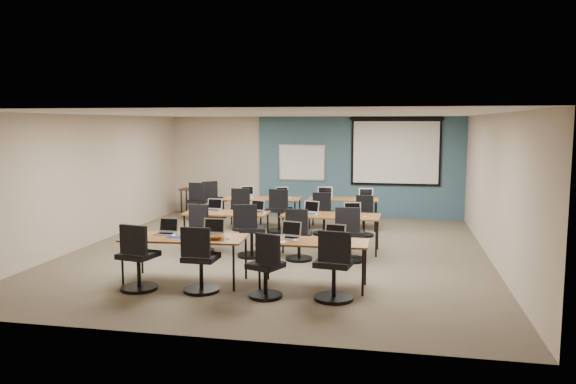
% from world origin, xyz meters
% --- Properties ---
extents(floor, '(8.00, 9.00, 0.02)m').
position_xyz_m(floor, '(0.00, 0.00, 0.00)').
color(floor, '#6B6354').
rests_on(floor, ground).
extents(ceiling, '(8.00, 9.00, 0.02)m').
position_xyz_m(ceiling, '(0.00, 0.00, 2.70)').
color(ceiling, white).
rests_on(ceiling, ground).
extents(wall_back, '(8.00, 0.04, 2.70)m').
position_xyz_m(wall_back, '(0.00, 4.50, 1.35)').
color(wall_back, beige).
rests_on(wall_back, ground).
extents(wall_front, '(8.00, 0.04, 2.70)m').
position_xyz_m(wall_front, '(0.00, -4.50, 1.35)').
color(wall_front, beige).
rests_on(wall_front, ground).
extents(wall_left, '(0.04, 9.00, 2.70)m').
position_xyz_m(wall_left, '(-4.00, 0.00, 1.35)').
color(wall_left, beige).
rests_on(wall_left, ground).
extents(wall_right, '(0.04, 9.00, 2.70)m').
position_xyz_m(wall_right, '(4.00, 0.00, 1.35)').
color(wall_right, beige).
rests_on(wall_right, ground).
extents(blue_accent_panel, '(5.50, 0.04, 2.70)m').
position_xyz_m(blue_accent_panel, '(1.25, 4.47, 1.35)').
color(blue_accent_panel, '#3D5977').
rests_on(blue_accent_panel, wall_back).
extents(whiteboard, '(1.28, 0.03, 0.98)m').
position_xyz_m(whiteboard, '(-0.30, 4.43, 1.45)').
color(whiteboard, '#B7B7B7').
rests_on(whiteboard, wall_back).
extents(projector_screen, '(2.40, 0.10, 1.82)m').
position_xyz_m(projector_screen, '(2.20, 4.41, 1.89)').
color(projector_screen, black).
rests_on(projector_screen, wall_back).
extents(training_table_front_left, '(1.94, 0.81, 0.73)m').
position_xyz_m(training_table_front_left, '(-1.02, -2.31, 0.69)').
color(training_table_front_left, '#985C2E').
rests_on(training_table_front_left, floor).
extents(training_table_front_right, '(1.68, 0.70, 0.73)m').
position_xyz_m(training_table_front_right, '(1.04, -2.22, 0.68)').
color(training_table_front_right, '#A3643A').
rests_on(training_table_front_right, floor).
extents(training_table_mid_left, '(1.70, 0.71, 0.73)m').
position_xyz_m(training_table_mid_left, '(-1.11, 0.18, 0.68)').
color(training_table_mid_left, brown).
rests_on(training_table_mid_left, floor).
extents(training_table_mid_right, '(1.92, 0.80, 0.73)m').
position_xyz_m(training_table_mid_right, '(1.01, 0.30, 0.69)').
color(training_table_mid_right, '#9E5528').
rests_on(training_table_mid_right, floor).
extents(training_table_back_left, '(1.86, 0.77, 0.73)m').
position_xyz_m(training_table_back_left, '(-0.93, 2.42, 0.69)').
color(training_table_back_left, '#9F6737').
rests_on(training_table_back_left, floor).
extents(training_table_back_right, '(1.67, 0.69, 0.73)m').
position_xyz_m(training_table_back_right, '(1.01, 2.72, 0.68)').
color(training_table_back_right, brown).
rests_on(training_table_back_right, floor).
extents(laptop_0, '(0.33, 0.28, 0.25)m').
position_xyz_m(laptop_0, '(-1.40, -2.13, 0.79)').
color(laptop_0, '#B5B5B5').
rests_on(laptop_0, training_table_front_left).
extents(mouse_0, '(0.09, 0.11, 0.03)m').
position_xyz_m(mouse_0, '(-1.21, -2.30, 0.74)').
color(mouse_0, white).
rests_on(mouse_0, training_table_front_left).
extents(task_chair_0, '(0.56, 0.56, 1.04)m').
position_xyz_m(task_chair_0, '(-1.54, -2.91, 0.43)').
color(task_chair_0, black).
rests_on(task_chair_0, floor).
extents(laptop_1, '(0.35, 0.30, 0.26)m').
position_xyz_m(laptop_1, '(-0.63, -2.10, 0.80)').
color(laptop_1, silver).
rests_on(laptop_1, training_table_front_left).
extents(mouse_1, '(0.07, 0.10, 0.03)m').
position_xyz_m(mouse_1, '(-0.30, -2.30, 0.74)').
color(mouse_1, white).
rests_on(mouse_1, training_table_front_left).
extents(task_chair_1, '(0.55, 0.55, 1.02)m').
position_xyz_m(task_chair_1, '(-0.58, -2.82, 0.42)').
color(task_chair_1, black).
rests_on(task_chair_1, floor).
extents(laptop_2, '(0.34, 0.29, 0.25)m').
position_xyz_m(laptop_2, '(0.65, -2.07, 0.79)').
color(laptop_2, '#B1B1BA').
rests_on(laptop_2, training_table_front_right).
extents(mouse_2, '(0.08, 0.11, 0.04)m').
position_xyz_m(mouse_2, '(0.75, -2.28, 0.74)').
color(mouse_2, white).
rests_on(mouse_2, training_table_front_right).
extents(task_chair_2, '(0.53, 0.49, 0.98)m').
position_xyz_m(task_chair_2, '(0.45, -2.90, 0.40)').
color(task_chair_2, black).
rests_on(task_chair_2, floor).
extents(laptop_3, '(0.33, 0.28, 0.25)m').
position_xyz_m(laptop_3, '(1.36, -2.17, 0.79)').
color(laptop_3, '#ABABAB').
rests_on(laptop_3, training_table_front_right).
extents(mouse_3, '(0.06, 0.09, 0.03)m').
position_xyz_m(mouse_3, '(1.59, -2.33, 0.74)').
color(mouse_3, white).
rests_on(mouse_3, training_table_front_right).
extents(task_chair_3, '(0.57, 0.57, 1.04)m').
position_xyz_m(task_chair_3, '(1.43, -2.83, 0.43)').
color(task_chair_3, black).
rests_on(task_chair_3, floor).
extents(laptop_4, '(0.31, 0.27, 0.24)m').
position_xyz_m(laptop_4, '(-1.44, 0.36, 0.79)').
color(laptop_4, '#B9B9B9').
rests_on(laptop_4, training_table_mid_left).
extents(mouse_4, '(0.07, 0.10, 0.03)m').
position_xyz_m(mouse_4, '(-1.19, 0.04, 0.74)').
color(mouse_4, white).
rests_on(mouse_4, training_table_mid_left).
extents(task_chair_4, '(0.49, 0.49, 0.97)m').
position_xyz_m(task_chair_4, '(-1.48, -0.33, 0.40)').
color(task_chair_4, black).
rests_on(task_chair_4, floor).
extents(laptop_5, '(0.31, 0.26, 0.24)m').
position_xyz_m(laptop_5, '(-0.52, 0.34, 0.79)').
color(laptop_5, '#AFAFAF').
rests_on(laptop_5, training_table_mid_left).
extents(mouse_5, '(0.08, 0.11, 0.04)m').
position_xyz_m(mouse_5, '(-0.30, 0.13, 0.74)').
color(mouse_5, white).
rests_on(mouse_5, training_table_mid_left).
extents(task_chair_5, '(0.57, 0.55, 1.03)m').
position_xyz_m(task_chair_5, '(-0.43, -0.51, 0.43)').
color(task_chair_5, black).
rests_on(task_chair_5, floor).
extents(laptop_6, '(0.33, 0.28, 0.25)m').
position_xyz_m(laptop_6, '(0.59, 0.34, 0.79)').
color(laptop_6, silver).
rests_on(laptop_6, training_table_mid_right).
extents(mouse_6, '(0.08, 0.11, 0.04)m').
position_xyz_m(mouse_6, '(0.73, 0.18, 0.74)').
color(mouse_6, white).
rests_on(mouse_6, training_table_mid_right).
extents(task_chair_6, '(0.50, 0.50, 0.98)m').
position_xyz_m(task_chair_6, '(0.51, -0.60, 0.41)').
color(task_chair_6, black).
rests_on(task_chair_6, floor).
extents(laptop_7, '(0.33, 0.28, 0.25)m').
position_xyz_m(laptop_7, '(1.42, 0.28, 0.79)').
color(laptop_7, silver).
rests_on(laptop_7, training_table_mid_right).
extents(mouse_7, '(0.08, 0.11, 0.03)m').
position_xyz_m(mouse_7, '(1.68, 0.11, 0.74)').
color(mouse_7, white).
rests_on(mouse_7, training_table_mid_right).
extents(task_chair_7, '(0.55, 0.55, 1.03)m').
position_xyz_m(task_chair_7, '(1.44, -0.49, 0.43)').
color(task_chair_7, black).
rests_on(task_chair_7, floor).
extents(laptop_8, '(0.32, 0.27, 0.24)m').
position_xyz_m(laptop_8, '(-1.39, 2.71, 0.79)').
color(laptop_8, '#ACACAC').
rests_on(laptop_8, training_table_back_left).
extents(mouse_8, '(0.09, 0.11, 0.04)m').
position_xyz_m(mouse_8, '(-1.17, 2.43, 0.74)').
color(mouse_8, white).
rests_on(mouse_8, training_table_back_left).
extents(task_chair_8, '(0.54, 0.54, 1.02)m').
position_xyz_m(task_chair_8, '(-1.31, 2.05, 0.42)').
color(task_chair_8, black).
rests_on(task_chair_8, floor).
extents(laptop_9, '(0.31, 0.26, 0.24)m').
position_xyz_m(laptop_9, '(-0.52, 2.77, 0.79)').
color(laptop_9, '#B9B9C5').
rests_on(laptop_9, training_table_back_left).
extents(mouse_9, '(0.08, 0.11, 0.03)m').
position_xyz_m(mouse_9, '(-0.27, 2.58, 0.74)').
color(mouse_9, white).
rests_on(mouse_9, training_table_back_left).
extents(task_chair_9, '(0.55, 0.55, 1.03)m').
position_xyz_m(task_chair_9, '(-0.40, 1.94, 0.43)').
color(task_chair_9, black).
rests_on(task_chair_9, floor).
extents(laptop_10, '(0.35, 0.30, 0.27)m').
position_xyz_m(laptop_10, '(0.55, 2.70, 0.80)').
color(laptop_10, '#ABACB6').
rests_on(laptop_10, training_table_back_right).
extents(mouse_10, '(0.08, 0.11, 0.03)m').
position_xyz_m(mouse_10, '(0.69, 2.51, 0.74)').
color(mouse_10, white).
rests_on(mouse_10, training_table_back_right).
extents(task_chair_10, '(0.51, 0.51, 0.99)m').
position_xyz_m(task_chair_10, '(0.64, 1.87, 0.41)').
color(task_chair_10, black).
rests_on(task_chair_10, floor).
extents(laptop_11, '(0.33, 0.28, 0.25)m').
position_xyz_m(laptop_11, '(1.54, 2.71, 0.79)').
color(laptop_11, '#ABABAF').
rests_on(laptop_11, training_table_back_right).
extents(mouse_11, '(0.08, 0.11, 0.04)m').
position_xyz_m(mouse_11, '(1.64, 2.56, 0.74)').
color(mouse_11, white).
rests_on(mouse_11, training_table_back_right).
extents(task_chair_11, '(0.46, 0.46, 0.95)m').
position_xyz_m(task_chair_11, '(1.56, 1.86, 0.39)').
color(task_chair_11, black).
rests_on(task_chair_11, floor).
extents(blue_mousepad, '(0.26, 0.22, 0.01)m').
position_xyz_m(blue_mousepad, '(-1.16, -2.34, 0.73)').
color(blue_mousepad, '#102497').
rests_on(blue_mousepad, training_table_front_left).
extents(snack_bowl, '(0.30, 0.30, 0.06)m').
position_xyz_m(snack_bowl, '(-0.47, -2.39, 0.76)').
color(snack_bowl, '#94501D').
rests_on(snack_bowl, training_table_front_left).
extents(snack_plate, '(0.22, 0.22, 0.01)m').
position_xyz_m(snack_plate, '(0.55, -2.42, 0.74)').
color(snack_plate, white).
rests_on(snack_plate, training_table_front_right).
extents(coffee_cup, '(0.09, 0.09, 0.07)m').
position_xyz_m(coffee_cup, '(0.57, -2.33, 0.78)').
color(coffee_cup, silver).
rests_on(coffee_cup, snack_plate).
extents(utility_table, '(0.90, 0.50, 0.75)m').
position_xyz_m(utility_table, '(-3.08, 3.80, 0.65)').
color(utility_table, '#371E15').
rests_on(utility_table, floor).
extents(spare_chair_a, '(0.60, 0.52, 1.00)m').
position_xyz_m(spare_chair_a, '(-2.50, 3.56, 0.41)').
color(spare_chair_a, black).
rests_on(spare_chair_a, floor).
extents(spare_chair_b, '(0.53, 0.53, 1.01)m').
position_xyz_m(spare_chair_b, '(-2.79, 3.09, 0.42)').
color(spare_chair_b, black).
rests_on(spare_chair_b, floor).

